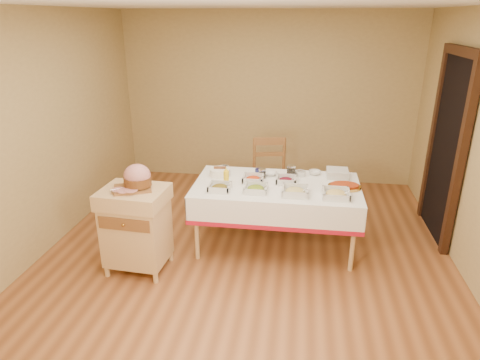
% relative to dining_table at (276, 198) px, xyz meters
% --- Properties ---
extents(room_shell, '(5.00, 5.00, 5.00)m').
position_rel_dining_table_xyz_m(room_shell, '(-0.30, -0.30, 0.70)').
color(room_shell, '#93562D').
rests_on(room_shell, ground).
extents(doorway, '(0.09, 1.10, 2.20)m').
position_rel_dining_table_xyz_m(doorway, '(1.90, 0.60, 0.51)').
color(doorway, black).
rests_on(doorway, ground).
extents(dining_table, '(1.82, 1.02, 0.76)m').
position_rel_dining_table_xyz_m(dining_table, '(0.00, 0.00, 0.00)').
color(dining_table, '#D8B076').
rests_on(dining_table, ground).
extents(butcher_cart, '(0.67, 0.57, 0.90)m').
position_rel_dining_table_xyz_m(butcher_cart, '(-1.38, -0.70, -0.09)').
color(butcher_cart, '#D8B076').
rests_on(butcher_cart, ground).
extents(dining_chair, '(0.54, 0.52, 1.03)m').
position_rel_dining_table_xyz_m(dining_chair, '(-0.13, 0.81, -0.07)').
color(dining_chair, brown).
rests_on(dining_chair, ground).
extents(ham_on_board, '(0.38, 0.36, 0.25)m').
position_rel_dining_table_xyz_m(ham_on_board, '(-1.34, -0.67, 0.41)').
color(ham_on_board, brown).
rests_on(ham_on_board, butcher_cart).
extents(serving_dish_a, '(0.23, 0.23, 0.10)m').
position_rel_dining_table_xyz_m(serving_dish_a, '(-0.59, -0.26, 0.19)').
color(serving_dish_a, silver).
rests_on(serving_dish_a, dining_table).
extents(serving_dish_b, '(0.24, 0.24, 0.10)m').
position_rel_dining_table_xyz_m(serving_dish_b, '(-0.21, -0.23, 0.19)').
color(serving_dish_b, silver).
rests_on(serving_dish_b, dining_table).
extents(serving_dish_c, '(0.27, 0.27, 0.11)m').
position_rel_dining_table_xyz_m(serving_dish_c, '(0.21, -0.26, 0.20)').
color(serving_dish_c, silver).
rests_on(serving_dish_c, dining_table).
extents(serving_dish_d, '(0.27, 0.27, 0.10)m').
position_rel_dining_table_xyz_m(serving_dish_d, '(0.62, -0.26, 0.20)').
color(serving_dish_d, silver).
rests_on(serving_dish_d, dining_table).
extents(serving_dish_e, '(0.24, 0.23, 0.11)m').
position_rel_dining_table_xyz_m(serving_dish_e, '(-0.27, 0.04, 0.20)').
color(serving_dish_e, silver).
rests_on(serving_dish_e, dining_table).
extents(serving_dish_f, '(0.23, 0.22, 0.11)m').
position_rel_dining_table_xyz_m(serving_dish_f, '(0.10, 0.06, 0.19)').
color(serving_dish_f, silver).
rests_on(serving_dish_f, dining_table).
extents(small_bowl_left, '(0.11, 0.11, 0.05)m').
position_rel_dining_table_xyz_m(small_bowl_left, '(-0.66, 0.37, 0.19)').
color(small_bowl_left, silver).
rests_on(small_bowl_left, dining_table).
extents(small_bowl_mid, '(0.12, 0.12, 0.05)m').
position_rel_dining_table_xyz_m(small_bowl_mid, '(-0.22, 0.33, 0.19)').
color(small_bowl_mid, navy).
rests_on(small_bowl_mid, dining_table).
extents(small_bowl_right, '(0.12, 0.12, 0.06)m').
position_rel_dining_table_xyz_m(small_bowl_right, '(0.25, 0.31, 0.19)').
color(small_bowl_right, silver).
rests_on(small_bowl_right, dining_table).
extents(bowl_white_imported, '(0.16, 0.16, 0.04)m').
position_rel_dining_table_xyz_m(bowl_white_imported, '(-0.09, 0.28, 0.18)').
color(bowl_white_imported, silver).
rests_on(bowl_white_imported, dining_table).
extents(bowl_small_imported, '(0.17, 0.17, 0.04)m').
position_rel_dining_table_xyz_m(bowl_small_imported, '(0.42, 0.38, 0.18)').
color(bowl_small_imported, silver).
rests_on(bowl_small_imported, dining_table).
extents(preserve_jar_left, '(0.09, 0.09, 0.11)m').
position_rel_dining_table_xyz_m(preserve_jar_left, '(-0.18, 0.18, 0.21)').
color(preserve_jar_left, silver).
rests_on(preserve_jar_left, dining_table).
extents(preserve_jar_right, '(0.11, 0.11, 0.14)m').
position_rel_dining_table_xyz_m(preserve_jar_right, '(0.15, 0.27, 0.22)').
color(preserve_jar_right, silver).
rests_on(preserve_jar_right, dining_table).
extents(mustard_bottle, '(0.06, 0.06, 0.19)m').
position_rel_dining_table_xyz_m(mustard_bottle, '(-0.56, -0.06, 0.24)').
color(mustard_bottle, yellow).
rests_on(mustard_bottle, dining_table).
extents(bread_basket, '(0.24, 0.24, 0.10)m').
position_rel_dining_table_xyz_m(bread_basket, '(-0.67, 0.18, 0.21)').
color(bread_basket, white).
rests_on(bread_basket, dining_table).
extents(plate_stack, '(0.24, 0.24, 0.09)m').
position_rel_dining_table_xyz_m(plate_stack, '(0.67, 0.34, 0.21)').
color(plate_stack, silver).
rests_on(plate_stack, dining_table).
extents(brass_platter, '(0.35, 0.25, 0.05)m').
position_rel_dining_table_xyz_m(brass_platter, '(0.73, -0.01, 0.18)').
color(brass_platter, gold).
rests_on(brass_platter, dining_table).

